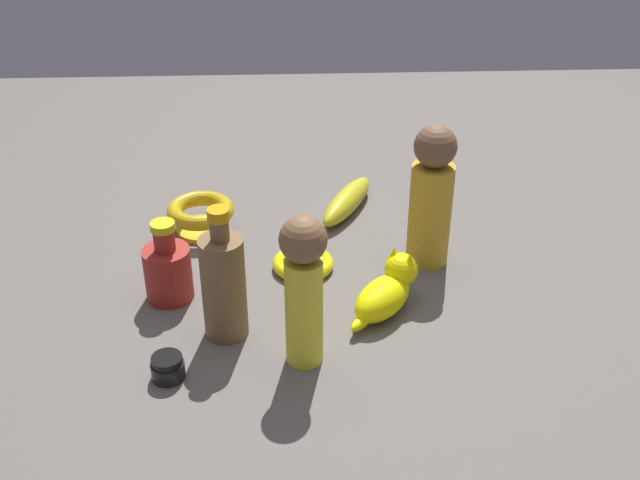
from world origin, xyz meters
name	(u,v)px	position (x,y,z in m)	size (l,w,h in m)	color
ground	(320,278)	(0.00, 0.00, 0.00)	(2.00, 2.00, 0.00)	#5B5651
person_figure_adult	(431,197)	(-0.05, 0.19, 0.12)	(0.08, 0.08, 0.25)	gold
bottle_tall	(224,284)	(0.14, -0.15, 0.09)	(0.07, 0.07, 0.21)	brown
bangle	(303,263)	(-0.03, -0.03, 0.01)	(0.10, 0.10, 0.02)	yellow
bowl	(201,214)	(-0.16, -0.21, 0.04)	(0.12, 0.12, 0.06)	yellow
cat_figurine	(387,290)	(0.09, 0.10, 0.04)	(0.13, 0.12, 0.09)	#EFEA08
banana	(347,201)	(-0.22, 0.06, 0.02)	(0.19, 0.05, 0.05)	gold
bottle_short	(168,270)	(0.04, -0.24, 0.05)	(0.08, 0.08, 0.14)	maroon
person_figure_child	(304,286)	(0.21, -0.03, 0.13)	(0.07, 0.07, 0.23)	yellow
nail_polish_jar	(168,367)	(0.24, -0.22, 0.02)	(0.05, 0.05, 0.04)	black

